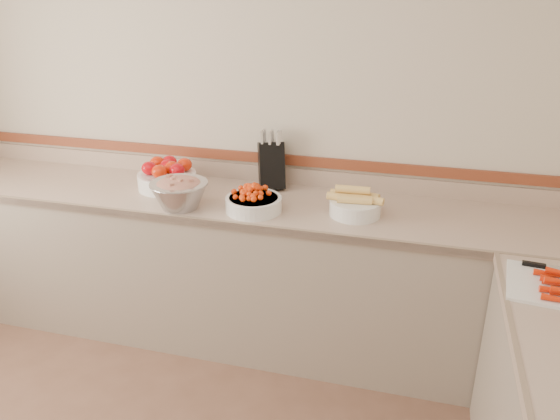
% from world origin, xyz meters
% --- Properties ---
extents(back_wall, '(4.00, 0.00, 4.00)m').
position_xyz_m(back_wall, '(0.00, 2.00, 1.30)').
color(back_wall, beige).
rests_on(back_wall, ground_plane).
extents(counter_back, '(4.00, 0.65, 1.08)m').
position_xyz_m(counter_back, '(0.00, 1.68, 0.45)').
color(counter_back, tan).
rests_on(counter_back, ground_plane).
extents(knife_block, '(0.20, 0.22, 0.35)m').
position_xyz_m(knife_block, '(0.15, 1.90, 1.04)').
color(knife_block, black).
rests_on(knife_block, counter_back).
extents(tomato_bowl, '(0.34, 0.34, 0.17)m').
position_xyz_m(tomato_bowl, '(-0.44, 1.73, 0.97)').
color(tomato_bowl, white).
rests_on(tomato_bowl, counter_back).
extents(cherry_tomato_bowl, '(0.30, 0.30, 0.15)m').
position_xyz_m(cherry_tomato_bowl, '(0.15, 1.53, 0.96)').
color(cherry_tomato_bowl, white).
rests_on(cherry_tomato_bowl, counter_back).
extents(corn_bowl, '(0.30, 0.27, 0.16)m').
position_xyz_m(corn_bowl, '(0.68, 1.62, 0.96)').
color(corn_bowl, white).
rests_on(corn_bowl, counter_back).
extents(rhubarb_bowl, '(0.31, 0.31, 0.18)m').
position_xyz_m(rhubarb_bowl, '(-0.24, 1.47, 0.99)').
color(rhubarb_bowl, '#B2B2BA').
rests_on(rhubarb_bowl, counter_back).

